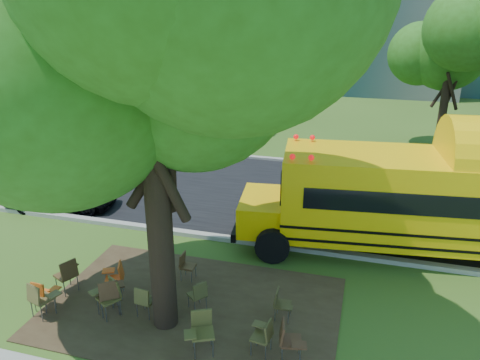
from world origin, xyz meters
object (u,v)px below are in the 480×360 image
(chair_6, at_px, (264,334))
(bg_car_silver, at_px, (16,134))
(chair_4, at_px, (146,299))
(chair_10, at_px, (186,264))
(chair_12, at_px, (281,302))
(chair_1, at_px, (40,297))
(chair_11, at_px, (199,293))
(black_car, at_px, (60,190))
(main_tree, at_px, (147,47))
(chair_3, at_px, (110,294))
(chair_7, at_px, (289,338))
(school_bus, at_px, (475,201))
(chair_0, at_px, (43,293))
(bg_car_red, at_px, (117,142))
(chair_9, at_px, (116,276))
(chair_8, at_px, (68,272))
(chair_2, at_px, (110,293))
(chair_5, at_px, (201,328))

(chair_6, distance_m, bg_car_silver, 19.51)
(chair_4, xyz_separation_m, chair_10, (0.31, 1.74, -0.03))
(chair_12, bearing_deg, chair_1, -76.06)
(chair_11, bearing_deg, chair_1, 150.08)
(black_car, bearing_deg, main_tree, -138.77)
(chair_3, distance_m, chair_7, 4.33)
(school_bus, distance_m, chair_10, 8.23)
(main_tree, height_order, chair_12, main_tree)
(chair_4, distance_m, black_car, 7.60)
(chair_0, bearing_deg, chair_6, 3.92)
(chair_7, distance_m, bg_car_red, 15.58)
(chair_9, height_order, chair_11, chair_9)
(chair_8, bearing_deg, black_car, 61.37)
(chair_2, distance_m, chair_4, 0.87)
(school_bus, relative_size, chair_8, 12.88)
(chair_5, bearing_deg, chair_11, -92.75)
(main_tree, height_order, chair_5, main_tree)
(school_bus, relative_size, chair_4, 15.06)
(chair_1, xyz_separation_m, chair_10, (2.65, 2.43, -0.10))
(chair_0, distance_m, bg_car_silver, 15.47)
(chair_0, bearing_deg, chair_7, 3.25)
(chair_2, height_order, chair_4, chair_2)
(chair_0, bearing_deg, chair_8, 85.22)
(chair_12, bearing_deg, chair_4, -77.21)
(chair_7, height_order, bg_car_silver, bg_car_silver)
(chair_11, bearing_deg, school_bus, -15.87)
(chair_4, height_order, chair_11, chair_4)
(chair_1, relative_size, chair_9, 1.00)
(chair_8, bearing_deg, chair_0, -164.69)
(chair_0, bearing_deg, chair_4, 14.20)
(bg_car_red, bearing_deg, chair_12, -136.04)
(chair_6, height_order, chair_7, chair_7)
(chair_10, bearing_deg, chair_6, 51.40)
(bg_car_silver, bearing_deg, bg_car_red, -66.77)
(chair_12, bearing_deg, chair_0, -78.90)
(chair_8, relative_size, bg_car_silver, 0.25)
(chair_0, bearing_deg, chair_12, 16.32)
(chair_8, relative_size, bg_car_red, 0.21)
(chair_11, bearing_deg, chair_7, -75.83)
(chair_10, bearing_deg, school_bus, 116.12)
(chair_3, distance_m, chair_12, 4.01)
(chair_1, height_order, bg_car_silver, bg_car_silver)
(main_tree, height_order, chair_6, main_tree)
(main_tree, relative_size, school_bus, 0.79)
(chair_6, distance_m, chair_7, 0.54)
(chair_10, height_order, chair_12, chair_12)
(chair_12, bearing_deg, school_bus, 132.27)
(main_tree, xyz_separation_m, chair_11, (0.56, 0.69, -5.69))
(bg_car_silver, bearing_deg, chair_2, -109.41)
(chair_9, relative_size, chair_11, 1.18)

